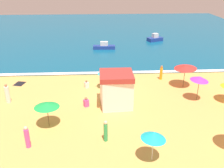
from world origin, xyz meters
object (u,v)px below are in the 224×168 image
beachgoer_1 (87,85)px  beachgoer_11 (86,102)px  lifeguard_cabana (116,89)px  beach_umbrella_1 (200,78)px  beach_umbrella_0 (154,135)px  beachgoer_4 (7,94)px  beach_umbrella_6 (185,67)px  small_boat_0 (155,38)px  beachgoer_7 (106,131)px  beachgoer_9 (161,73)px  beach_umbrella_2 (105,71)px  beachgoer_12 (27,137)px  beach_umbrella_5 (47,105)px  small_boat_1 (104,46)px

beachgoer_1 → beachgoer_11: 3.81m
lifeguard_cabana → beach_umbrella_1: lifeguard_cabana is taller
beach_umbrella_0 → beachgoer_4: 13.88m
beach_umbrella_6 → beachgoer_11: size_ratio=3.23×
small_boat_0 → beachgoer_7: bearing=-108.8°
beach_umbrella_0 → small_boat_0: 29.23m
lifeguard_cabana → small_boat_0: size_ratio=1.08×
beachgoer_1 → beachgoer_9: size_ratio=0.50×
beach_umbrella_2 → beach_umbrella_6: beach_umbrella_6 is taller
lifeguard_cabana → beachgoer_12: size_ratio=1.86×
beach_umbrella_5 → small_boat_0: bearing=61.6°
beachgoer_1 → small_boat_0: small_boat_0 is taller
beach_umbrella_0 → beach_umbrella_5: size_ratio=0.89×
beach_umbrella_1 → beachgoer_4: bearing=178.4°
small_boat_0 → beach_umbrella_5: bearing=-118.4°
beach_umbrella_2 → small_boat_0: bearing=63.9°
small_boat_0 → beach_umbrella_0: bearing=-102.3°
small_boat_0 → small_boat_1: bearing=-153.5°
beachgoer_9 → small_boat_0: beachgoer_9 is taller
beachgoer_1 → beach_umbrella_6: bearing=-1.3°
beachgoer_9 → small_boat_0: (2.74, 16.00, -0.25)m
beachgoer_11 → small_boat_0: bearing=63.9°
beachgoer_1 → small_boat_1: size_ratio=0.24×
lifeguard_cabana → beach_umbrella_1: size_ratio=1.26×
lifeguard_cabana → beach_umbrella_2: lifeguard_cabana is taller
beachgoer_11 → small_boat_0: 23.97m
beach_umbrella_1 → beach_umbrella_5: bearing=-164.5°
beachgoer_1 → beach_umbrella_0: bearing=-67.7°
beach_umbrella_2 → beachgoer_12: beach_umbrella_2 is taller
beachgoer_4 → beachgoer_11: beachgoer_4 is taller
beach_umbrella_2 → beachgoer_1: beach_umbrella_2 is taller
beachgoer_1 → small_boat_0: size_ratio=0.28×
lifeguard_cabana → beach_umbrella_1: 7.38m
beach_umbrella_5 → beachgoer_11: bearing=47.0°
small_boat_1 → beach_umbrella_6: bearing=-60.7°
beach_umbrella_2 → lifeguard_cabana: bearing=-77.0°
beachgoer_12 → small_boat_1: beachgoer_12 is taller
beach_umbrella_1 → beachgoer_12: beach_umbrella_1 is taller
lifeguard_cabana → beachgoer_9: (5.21, 5.46, -0.76)m
beachgoer_9 → small_boat_0: 16.23m
beach_umbrella_2 → beachgoer_11: size_ratio=2.35×
beach_umbrella_6 → small_boat_1: (-7.66, 13.67, -1.66)m
lifeguard_cabana → beach_umbrella_0: lifeguard_cabana is taller
beach_umbrella_2 → small_boat_1: 13.71m
beachgoer_9 → beachgoer_11: bearing=-144.6°
beach_umbrella_6 → beachgoer_12: size_ratio=1.74×
lifeguard_cabana → small_boat_1: (-0.62, 17.19, -1.06)m
beach_umbrella_0 → beachgoer_7: bearing=143.1°
beach_umbrella_2 → beach_umbrella_6: (7.86, -0.02, 0.34)m
beachgoer_7 → beach_umbrella_6: bearing=46.4°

